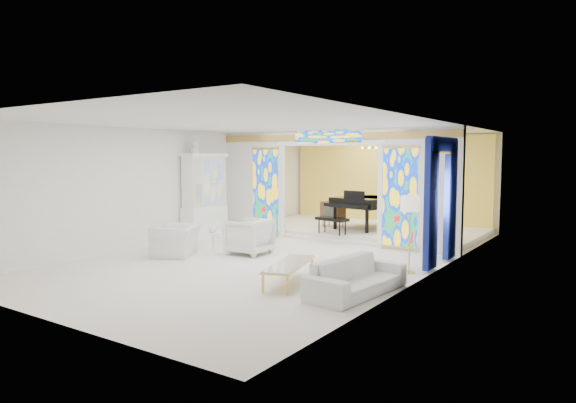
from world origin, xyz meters
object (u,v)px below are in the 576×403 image
Objects in this scene: coffee_table at (289,265)px; grand_piano at (371,203)px; china_cabinet at (204,197)px; armchair_right at (249,236)px; armchair_left at (176,241)px; sofa at (357,276)px; tv_console at (333,210)px.

grand_piano reaches higher than coffee_table.
china_cabinet is 1.54× the size of coffee_table.
armchair_left is at bearing -53.11° from armchair_right.
china_cabinet is 2.51× the size of armchair_left.
sofa is at bearing -56.87° from grand_piano.
armchair_right reaches higher than sofa.
armchair_left is 0.53× the size of sofa.
sofa is 1.16× the size of coffee_table.
grand_piano reaches higher than armchair_right.
sofa reaches higher than coffee_table.
grand_piano reaches higher than armchair_left.
armchair_left is at bearing 87.96° from sofa.
armchair_right is at bearing -93.67° from grand_piano.
grand_piano is (-1.24, 6.20, 0.61)m from coffee_table.
armchair_right is (1.30, 1.08, 0.07)m from armchair_left.
china_cabinet reaches higher than armchair_right.
sofa is 2.71× the size of tv_console.
armchair_left is 0.37× the size of grand_piano.
grand_piano is at bearing 18.88° from tv_console.
armchair_left is 1.69m from armchair_right.
armchair_right is at bearing 102.06° from armchair_left.
china_cabinet is at bearing -117.47° from armchair_right.
china_cabinet is 4.85m from grand_piano.
coffee_table is at bearing 96.89° from sofa.
tv_console is at bearing 51.13° from china_cabinet.
coffee_table is 0.60× the size of grand_piano.
china_cabinet reaches higher than sofa.
armchair_right is 0.45× the size of sofa.
tv_console is (-2.39, 5.96, 0.33)m from coffee_table.
china_cabinet reaches higher than grand_piano.
sofa is at bearing -50.97° from tv_console.
china_cabinet is at bearing -121.98° from tv_console.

